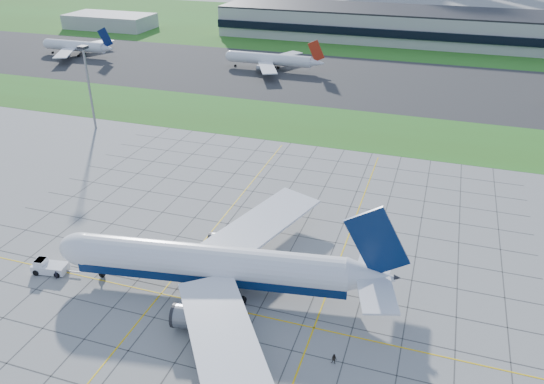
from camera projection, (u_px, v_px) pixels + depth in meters
The scene contains 14 objects.
ground at pixel (217, 298), 93.05m from camera, with size 1400.00×1400.00×0.00m, color #979792.
grass_median at pixel (331, 126), 168.69m from camera, with size 700.00×35.00×0.04m, color #36661D.
asphalt_taxiway at pixel (360, 80), 214.92m from camera, with size 700.00×75.00×0.04m, color #383838.
grass_far at pixel (393, 31), 307.39m from camera, with size 700.00×145.00×0.04m, color #36661D.
apron_markings at pixel (242, 264), 102.24m from camera, with size 120.00×130.00×0.03m.
terminal at pixel (468, 29), 271.48m from camera, with size 260.00×43.00×15.80m.
service_block at pixel (110, 21), 312.24m from camera, with size 50.00×25.00×8.00m, color #B7B7B2.
light_mast at pixel (88, 78), 159.65m from camera, with size 2.50×2.50×25.60m.
airliner at pixel (214, 265), 92.82m from camera, with size 62.13×62.51×19.64m.
pushback_tug at pixel (48, 267), 99.41m from camera, with size 9.47×4.08×2.60m.
crew_near at pixel (56, 275), 97.64m from camera, with size 0.60×0.39×1.65m, color black.
crew_far at pixel (334, 359), 79.08m from camera, with size 0.86×0.67×1.78m, color black.
distant_jet_0 at pixel (76, 46), 251.08m from camera, with size 36.62×42.66×14.08m.
distant_jet_1 at pixel (271, 59), 228.00m from camera, with size 42.22×42.66×14.08m.
Camera 1 is at (32.30, -66.95, 59.77)m, focal length 35.00 mm.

